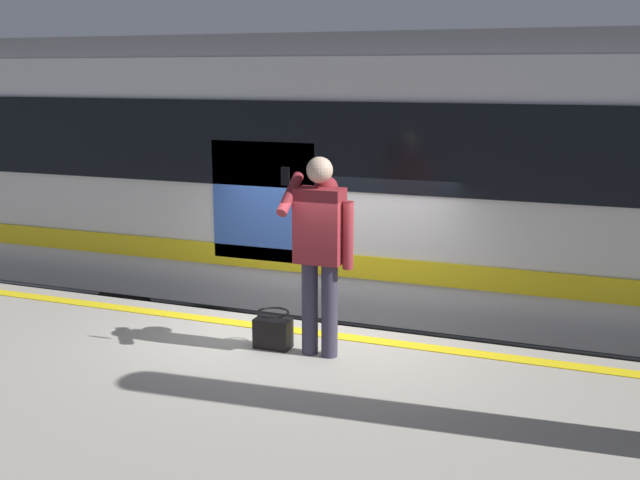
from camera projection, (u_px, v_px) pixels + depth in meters
The scene contains 7 objects.
ground_plane at pixel (314, 430), 7.57m from camera, with size 24.21×24.21×0.00m, color #3D3D3F.
safety_line at pixel (302, 331), 7.04m from camera, with size 14.94×0.16×0.01m, color yellow.
track_rail_near at pixel (355, 374), 8.79m from camera, with size 19.82×0.08×0.16m, color slate.
track_rail_far at pixel (388, 334), 10.10m from camera, with size 19.82×0.08×0.16m, color slate.
train_carriage at pixel (511, 174), 8.38m from camera, with size 13.73×2.81×3.77m.
passenger at pixel (320, 241), 6.27m from camera, with size 0.57×0.55×1.71m.
handbag at pixel (273, 331), 6.61m from camera, with size 0.32×0.30×0.34m.
Camera 1 is at (-2.52, 6.49, 3.53)m, focal length 42.09 mm.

